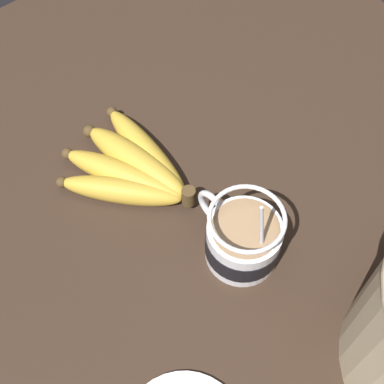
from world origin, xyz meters
The scene contains 3 objects.
table centered at (0.00, 0.00, 1.35)cm, with size 120.05×120.05×2.70cm.
coffee_mug centered at (-7.45, -1.90, 6.73)cm, with size 13.81×10.13×14.69cm.
banana_bunch centered at (12.65, 1.22, 4.75)cm, with size 22.41×16.98×4.49cm.
Camera 1 is at (-27.44, 24.84, 69.61)cm, focal length 50.00 mm.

